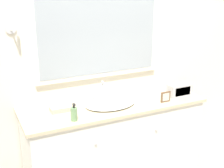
{
  "coord_description": "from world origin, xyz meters",
  "views": [
    {
      "loc": [
        -1.22,
        -2.21,
        2.04
      ],
      "look_at": [
        -0.01,
        0.34,
        1.08
      ],
      "focal_mm": 50.0,
      "sensor_mm": 36.0,
      "label": 1
    }
  ],
  "objects": [
    {
      "name": "picture_frame",
      "position": [
        0.48,
        0.14,
        0.93
      ],
      "size": [
        0.11,
        0.01,
        0.11
      ],
      "color": "brown",
      "rests_on": "vanity_counter"
    },
    {
      "name": "hand_towel_near_sink",
      "position": [
        -0.53,
        0.37,
        0.9
      ],
      "size": [
        0.17,
        0.11,
        0.04
      ],
      "color": "#B7A899",
      "rests_on": "vanity_counter"
    },
    {
      "name": "wall_back",
      "position": [
        -0.0,
        0.67,
        1.28
      ],
      "size": [
        8.0,
        0.18,
        2.55
      ],
      "color": "silver",
      "rests_on": "ground_plane"
    },
    {
      "name": "sink_basin",
      "position": [
        -0.05,
        0.31,
        0.9
      ],
      "size": [
        0.5,
        0.4,
        0.19
      ],
      "color": "white",
      "rests_on": "vanity_counter"
    },
    {
      "name": "soap_bottle",
      "position": [
        -0.47,
        0.13,
        0.94
      ],
      "size": [
        0.06,
        0.06,
        0.16
      ],
      "color": "#709966",
      "rests_on": "vanity_counter"
    },
    {
      "name": "vanity_counter",
      "position": [
        0.0,
        0.34,
        0.44
      ],
      "size": [
        1.8,
        0.62,
        0.88
      ],
      "color": "silver",
      "rests_on": "ground_plane"
    },
    {
      "name": "appliance_box",
      "position": [
        0.71,
        0.23,
        0.95
      ],
      "size": [
        0.26,
        0.12,
        0.13
      ],
      "color": "#BCBCC1",
      "rests_on": "vanity_counter"
    },
    {
      "name": "metal_tray",
      "position": [
        0.48,
        0.49,
        0.88
      ],
      "size": [
        0.17,
        0.1,
        0.01
      ],
      "color": "silver",
      "rests_on": "vanity_counter"
    }
  ]
}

